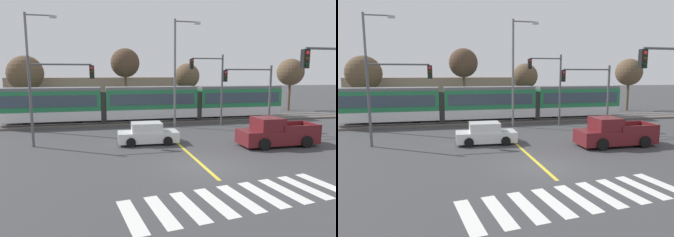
% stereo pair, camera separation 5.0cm
% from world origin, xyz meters
% --- Properties ---
extents(ground_plane, '(200.00, 200.00, 0.00)m').
position_xyz_m(ground_plane, '(0.00, 0.00, 0.00)').
color(ground_plane, '#3D3D3F').
extents(track_bed, '(120.00, 4.00, 0.18)m').
position_xyz_m(track_bed, '(0.00, 15.37, 0.09)').
color(track_bed, '#56514C').
rests_on(track_bed, ground).
extents(rail_near, '(120.00, 0.08, 0.10)m').
position_xyz_m(rail_near, '(0.00, 14.65, 0.23)').
color(rail_near, '#939399').
rests_on(rail_near, track_bed).
extents(rail_far, '(120.00, 0.08, 0.10)m').
position_xyz_m(rail_far, '(0.00, 16.09, 0.23)').
color(rail_far, '#939399').
rests_on(rail_far, track_bed).
extents(light_rail_tram, '(28.00, 2.64, 3.43)m').
position_xyz_m(light_rail_tram, '(-0.20, 15.36, 2.05)').
color(light_rail_tram, silver).
rests_on(light_rail_tram, track_bed).
extents(crosswalk_stripe_0, '(0.93, 2.85, 0.01)m').
position_xyz_m(crosswalk_stripe_0, '(-4.36, -4.75, 0.00)').
color(crosswalk_stripe_0, silver).
rests_on(crosswalk_stripe_0, ground).
extents(crosswalk_stripe_1, '(0.93, 2.85, 0.01)m').
position_xyz_m(crosswalk_stripe_1, '(-3.27, -4.60, 0.00)').
color(crosswalk_stripe_1, silver).
rests_on(crosswalk_stripe_1, ground).
extents(crosswalk_stripe_2, '(0.93, 2.85, 0.01)m').
position_xyz_m(crosswalk_stripe_2, '(-2.18, -4.45, 0.00)').
color(crosswalk_stripe_2, silver).
rests_on(crosswalk_stripe_2, ground).
extents(crosswalk_stripe_3, '(0.93, 2.85, 0.01)m').
position_xyz_m(crosswalk_stripe_3, '(-1.09, -4.31, 0.00)').
color(crosswalk_stripe_3, silver).
rests_on(crosswalk_stripe_3, ground).
extents(crosswalk_stripe_4, '(0.93, 2.85, 0.01)m').
position_xyz_m(crosswalk_stripe_4, '(0.00, -4.16, 0.00)').
color(crosswalk_stripe_4, silver).
rests_on(crosswalk_stripe_4, ground).
extents(crosswalk_stripe_5, '(0.93, 2.85, 0.01)m').
position_xyz_m(crosswalk_stripe_5, '(1.09, -4.01, 0.00)').
color(crosswalk_stripe_5, silver).
rests_on(crosswalk_stripe_5, ground).
extents(crosswalk_stripe_6, '(0.93, 2.85, 0.01)m').
position_xyz_m(crosswalk_stripe_6, '(2.18, -3.86, 0.00)').
color(crosswalk_stripe_6, silver).
rests_on(crosswalk_stripe_6, ground).
extents(crosswalk_stripe_7, '(0.93, 2.85, 0.01)m').
position_xyz_m(crosswalk_stripe_7, '(3.27, -3.71, 0.00)').
color(crosswalk_stripe_7, silver).
rests_on(crosswalk_stripe_7, ground).
extents(crosswalk_stripe_8, '(0.93, 2.85, 0.01)m').
position_xyz_m(crosswalk_stripe_8, '(4.36, -3.57, 0.00)').
color(crosswalk_stripe_8, silver).
rests_on(crosswalk_stripe_8, ground).
extents(lane_centre_line, '(0.20, 15.52, 0.01)m').
position_xyz_m(lane_centre_line, '(0.00, 5.60, 0.00)').
color(lane_centre_line, gold).
rests_on(lane_centre_line, ground).
extents(sedan_crossing, '(4.26, 2.03, 1.52)m').
position_xyz_m(sedan_crossing, '(-2.07, 5.95, 0.70)').
color(sedan_crossing, silver).
rests_on(sedan_crossing, ground).
extents(pickup_truck, '(5.42, 2.27, 1.98)m').
position_xyz_m(pickup_truck, '(6.39, 3.39, 0.84)').
color(pickup_truck, maroon).
rests_on(pickup_truck, ground).
extents(traffic_light_mid_left, '(4.25, 0.38, 6.06)m').
position_xyz_m(traffic_light_mid_left, '(-8.31, 6.73, 3.99)').
color(traffic_light_mid_left, '#515459').
rests_on(traffic_light_mid_left, ground).
extents(traffic_light_far_right, '(3.25, 0.38, 6.65)m').
position_xyz_m(traffic_light_far_right, '(4.92, 11.77, 4.36)').
color(traffic_light_far_right, '#515459').
rests_on(traffic_light_far_right, ground).
extents(traffic_light_mid_right, '(4.25, 0.38, 5.57)m').
position_xyz_m(traffic_light_mid_right, '(6.81, 7.47, 3.77)').
color(traffic_light_mid_right, '#515459').
rests_on(traffic_light_mid_right, ground).
extents(street_lamp_west, '(2.56, 0.28, 9.86)m').
position_xyz_m(street_lamp_west, '(-10.80, 12.68, 5.58)').
color(street_lamp_west, slate).
rests_on(street_lamp_west, ground).
extents(street_lamp_centre, '(2.44, 0.28, 9.71)m').
position_xyz_m(street_lamp_centre, '(1.65, 12.09, 5.48)').
color(street_lamp_centre, slate).
rests_on(street_lamp_centre, ground).
extents(bare_tree_far_west, '(3.89, 3.89, 6.88)m').
position_xyz_m(bare_tree_far_west, '(-13.16, 21.31, 4.91)').
color(bare_tree_far_west, brown).
rests_on(bare_tree_far_west, ground).
extents(bare_tree_west, '(3.29, 3.29, 7.77)m').
position_xyz_m(bare_tree_west, '(-2.32, 20.32, 6.07)').
color(bare_tree_west, brown).
rests_on(bare_tree_west, ground).
extents(bare_tree_east, '(2.99, 2.99, 6.11)m').
position_xyz_m(bare_tree_east, '(4.94, 20.01, 4.58)').
color(bare_tree_east, brown).
rests_on(bare_tree_east, ground).
extents(bare_tree_far_east, '(3.51, 3.51, 6.87)m').
position_xyz_m(bare_tree_far_east, '(19.52, 20.95, 5.08)').
color(bare_tree_far_east, brown).
rests_on(bare_tree_far_east, ground).
extents(building_backdrop_far, '(23.13, 6.00, 4.43)m').
position_xyz_m(building_backdrop_far, '(-4.71, 26.99, 2.21)').
color(building_backdrop_far, gray).
rests_on(building_backdrop_far, ground).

